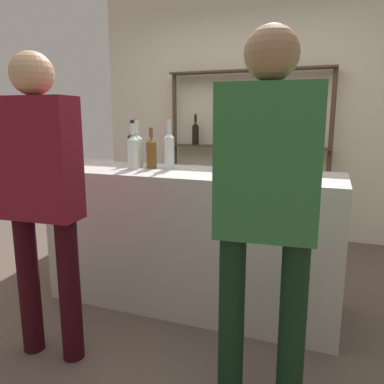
# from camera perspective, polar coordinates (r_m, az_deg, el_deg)

# --- Properties ---
(ground_plane) EXTENTS (16.00, 16.00, 0.00)m
(ground_plane) POSITION_cam_1_polar(r_m,az_deg,el_deg) (2.89, -0.00, -16.21)
(ground_plane) COLOR brown
(bar_counter) EXTENTS (2.03, 0.65, 0.97)m
(bar_counter) POSITION_cam_1_polar(r_m,az_deg,el_deg) (2.70, -0.00, -7.07)
(bar_counter) COLOR #B7B2AD
(bar_counter) RESTS_ON ground_plane
(back_wall) EXTENTS (3.63, 0.12, 2.80)m
(back_wall) POSITION_cam_1_polar(r_m,az_deg,el_deg) (4.42, 9.02, 11.97)
(back_wall) COLOR beige
(back_wall) RESTS_ON ground_plane
(back_shelf) EXTENTS (1.80, 0.18, 1.84)m
(back_shelf) POSITION_cam_1_polar(r_m,az_deg,el_deg) (4.25, 8.40, 9.34)
(back_shelf) COLOR #4C3828
(back_shelf) RESTS_ON ground_plane
(counter_bottle_0) EXTENTS (0.08, 0.08, 0.35)m
(counter_bottle_0) POSITION_cam_1_polar(r_m,az_deg,el_deg) (2.31, 8.40, 5.47)
(counter_bottle_0) COLOR brown
(counter_bottle_0) RESTS_ON bar_counter
(counter_bottle_1) EXTENTS (0.07, 0.07, 0.31)m
(counter_bottle_1) POSITION_cam_1_polar(r_m,az_deg,el_deg) (2.76, -6.21, 6.08)
(counter_bottle_1) COLOR brown
(counter_bottle_1) RESTS_ON bar_counter
(counter_bottle_2) EXTENTS (0.08, 0.08, 0.34)m
(counter_bottle_2) POSITION_cam_1_polar(r_m,az_deg,el_deg) (2.72, -8.97, 6.19)
(counter_bottle_2) COLOR silver
(counter_bottle_2) RESTS_ON bar_counter
(counter_bottle_3) EXTENTS (0.07, 0.07, 0.37)m
(counter_bottle_3) POSITION_cam_1_polar(r_m,az_deg,el_deg) (2.70, -3.48, 6.46)
(counter_bottle_3) COLOR silver
(counter_bottle_3) RESTS_ON bar_counter
(counter_bottle_4) EXTENTS (0.08, 0.08, 0.35)m
(counter_bottle_4) POSITION_cam_1_polar(r_m,az_deg,el_deg) (3.02, -8.99, 6.80)
(counter_bottle_4) COLOR black
(counter_bottle_4) RESTS_ON bar_counter
(counter_bottle_5) EXTENTS (0.09, 0.09, 0.36)m
(counter_bottle_5) POSITION_cam_1_polar(r_m,az_deg,el_deg) (2.82, -8.37, 6.48)
(counter_bottle_5) COLOR silver
(counter_bottle_5) RESTS_ON bar_counter
(wine_glass) EXTENTS (0.08, 0.08, 0.17)m
(wine_glass) POSITION_cam_1_polar(r_m,az_deg,el_deg) (2.47, 11.75, 5.40)
(wine_glass) COLOR silver
(wine_glass) RESTS_ON bar_counter
(ice_bucket) EXTENTS (0.18, 0.18, 0.24)m
(ice_bucket) POSITION_cam_1_polar(r_m,az_deg,el_deg) (2.60, 7.63, 5.73)
(ice_bucket) COLOR black
(ice_bucket) RESTS_ON bar_counter
(customer_right) EXTENTS (0.44, 0.22, 1.69)m
(customer_right) POSITION_cam_1_polar(r_m,az_deg,el_deg) (1.62, 11.22, -0.74)
(customer_right) COLOR black
(customer_right) RESTS_ON ground_plane
(customer_left) EXTENTS (0.43, 0.22, 1.66)m
(customer_left) POSITION_cam_1_polar(r_m,az_deg,el_deg) (2.13, -22.04, 0.90)
(customer_left) COLOR black
(customer_left) RESTS_ON ground_plane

